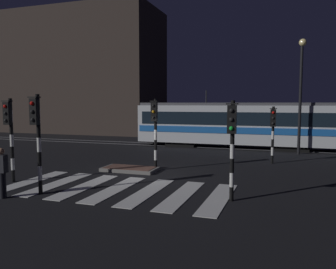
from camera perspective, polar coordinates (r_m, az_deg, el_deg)
The scene contains 14 objects.
ground_plane at distance 15.53m, azimuth -4.09°, elevation -6.71°, with size 120.00×120.00×0.00m, color black.
rail_near at distance 25.13m, azimuth 5.00°, elevation -2.12°, with size 80.00×0.12×0.03m, color #59595E.
rail_far at distance 26.51m, azimuth 5.74°, elevation -1.74°, with size 80.00×0.12×0.03m, color #59595E.
crosswalk_zebra at distance 13.15m, azimuth -8.72°, elevation -8.91°, with size 8.49×4.16×0.02m.
traffic_island at distance 16.51m, azimuth -6.33°, elevation -5.71°, with size 2.60×1.30×0.18m.
traffic_light_kerb_mid_left at distance 12.70m, azimuth -20.91°, elevation 0.88°, with size 0.36×0.42×3.52m.
traffic_light_corner_near_right at distance 11.22m, azimuth 10.56°, elevation -0.15°, with size 0.36×0.42×3.29m.
traffic_light_corner_near_left at distance 15.19m, azimuth -24.77°, elevation 1.10°, with size 0.36×0.42×3.40m.
traffic_light_corner_far_right at distance 18.91m, azimuth 17.00°, elevation 1.33°, with size 0.36×0.42×3.04m.
traffic_light_median_centre at distance 16.26m, azimuth -2.19°, elevation 1.84°, with size 0.36×0.42×3.41m.
street_lamp_trackside_right at distance 22.73m, azimuth 21.17°, elevation 7.98°, with size 0.44×1.21×6.98m.
tram at distance 25.19m, azimuth 11.01°, elevation 1.77°, with size 14.26×2.58×4.15m.
pedestrian_waiting_at_kerb at distance 12.91m, azimuth -25.81°, elevation -5.70°, with size 0.36×0.24×1.71m.
building_backdrop at distance 40.37m, azimuth -13.81°, elevation 9.85°, with size 17.08×8.00×13.18m, color #382D28.
Camera 1 is at (5.93, -14.00, 3.20)m, focal length 36.80 mm.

